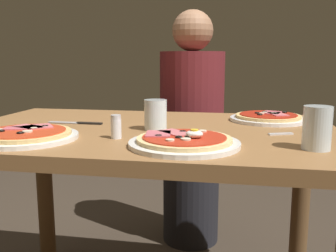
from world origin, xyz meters
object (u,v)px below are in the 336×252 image
(diner_person, at_px, (192,135))
(pizza_across_left, at_px, (25,135))
(pizza_across_right, at_px, (268,118))
(water_glass_far, at_px, (317,131))
(salt_shaker, at_px, (116,127))
(dining_table, at_px, (146,162))
(pizza_foreground, at_px, (184,141))
(water_glass_near, at_px, (156,117))
(fork, at_px, (290,134))
(knife, at_px, (79,123))

(diner_person, bearing_deg, pizza_across_left, 69.25)
(pizza_across_right, xyz_separation_m, water_glass_far, (0.08, -0.43, 0.03))
(pizza_across_left, relative_size, salt_shaker, 4.35)
(dining_table, relative_size, pizza_foreground, 4.25)
(water_glass_near, xyz_separation_m, salt_shaker, (-0.08, -0.15, -0.01))
(water_glass_far, bearing_deg, pizza_across_left, -178.75)
(salt_shaker, bearing_deg, pizza_foreground, -16.24)
(pizza_foreground, relative_size, pizza_across_right, 1.06)
(pizza_across_left, distance_m, diner_person, 1.02)
(water_glass_far, height_order, salt_shaker, water_glass_far)
(fork, bearing_deg, diner_person, 117.23)
(water_glass_far, bearing_deg, knife, 161.15)
(knife, relative_size, diner_person, 0.17)
(dining_table, distance_m, diner_person, 0.72)
(pizza_foreground, distance_m, knife, 0.49)
(pizza_across_right, xyz_separation_m, diner_person, (-0.34, 0.49, -0.18))
(pizza_across_right, height_order, knife, pizza_across_right)
(salt_shaker, bearing_deg, diner_person, 83.00)
(water_glass_far, distance_m, knife, 0.77)
(dining_table, height_order, pizza_foreground, pizza_foreground)
(pizza_across_left, distance_m, water_glass_far, 0.77)
(pizza_across_left, relative_size, water_glass_far, 2.70)
(water_glass_far, height_order, knife, water_glass_far)
(pizza_foreground, distance_m, pizza_across_right, 0.51)
(pizza_foreground, relative_size, salt_shaker, 4.30)
(pizza_foreground, bearing_deg, pizza_across_left, 179.46)
(dining_table, distance_m, salt_shaker, 0.23)
(fork, bearing_deg, dining_table, 176.91)
(water_glass_far, xyz_separation_m, knife, (-0.73, 0.25, -0.04))
(fork, distance_m, knife, 0.69)
(diner_person, bearing_deg, pizza_foreground, 95.59)
(dining_table, relative_size, salt_shaker, 18.24)
(pizza_across_left, relative_size, diner_person, 0.25)
(water_glass_near, height_order, fork, water_glass_near)
(pizza_across_left, height_order, pizza_across_right, same)
(dining_table, distance_m, pizza_across_left, 0.39)
(pizza_across_left, xyz_separation_m, water_glass_near, (0.33, 0.20, 0.03))
(pizza_across_left, distance_m, fork, 0.76)
(water_glass_near, relative_size, salt_shaker, 1.42)
(pizza_across_right, height_order, salt_shaker, salt_shaker)
(fork, distance_m, diner_person, 0.85)
(pizza_across_left, bearing_deg, salt_shaker, 12.39)
(pizza_foreground, distance_m, pizza_across_left, 0.45)
(water_glass_far, bearing_deg, fork, 101.92)
(salt_shaker, relative_size, diner_person, 0.06)
(knife, height_order, diner_person, diner_person)
(water_glass_far, height_order, fork, water_glass_far)
(pizza_foreground, xyz_separation_m, knife, (-0.40, 0.27, -0.01))
(dining_table, bearing_deg, water_glass_near, -30.85)
(water_glass_far, bearing_deg, pizza_across_right, 100.92)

